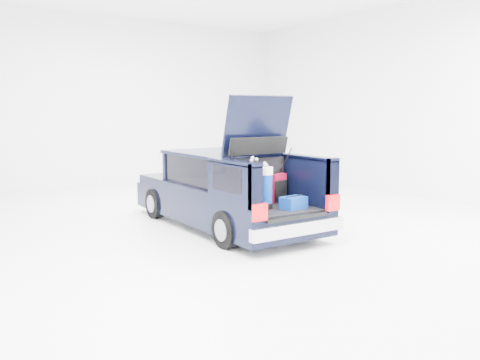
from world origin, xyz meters
TOP-DOWN VIEW (x-y plane):
  - ground at (0.00, 0.00)m, footprint 14.00×14.00m
  - car at (-0.00, 0.11)m, footprint 1.87×4.65m
  - red_suitcase at (0.39, -1.09)m, footprint 0.37×0.29m
  - black_golf_bag at (-0.39, -1.51)m, footprint 0.31×0.37m
  - blue_golf_bag at (-0.11, -1.45)m, footprint 0.27×0.27m
  - blue_duffel at (0.26, -1.73)m, footprint 0.46×0.33m

SIDE VIEW (x-z plane):
  - ground at x=0.00m, z-range 0.00..0.00m
  - car at x=0.00m, z-range -0.56..1.91m
  - blue_duffel at x=0.26m, z-range 0.59..0.81m
  - red_suitcase at x=0.39m, z-range 0.58..1.13m
  - blue_golf_bag at x=-0.11m, z-range 0.56..1.35m
  - black_golf_bag at x=-0.39m, z-range 0.56..1.44m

